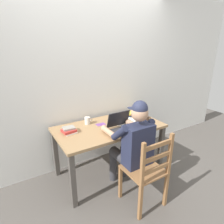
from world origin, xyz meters
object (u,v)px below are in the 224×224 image
at_px(coffee_mug_white, 87,121).
at_px(coffee_mug_dark, 147,119).
at_px(seated_person, 132,143).
at_px(book_stack_side, 130,114).
at_px(laptop, 122,126).
at_px(wooden_chair, 147,171).
at_px(landscape_photo_print, 101,124).
at_px(desk, 109,132).
at_px(book_stack_main, 69,130).
at_px(computer_mouse, 140,127).

height_order(coffee_mug_white, coffee_mug_dark, coffee_mug_white).
height_order(seated_person, book_stack_side, seated_person).
bearing_deg(laptop, wooden_chair, -94.01).
bearing_deg(landscape_photo_print, wooden_chair, -80.33).
bearing_deg(wooden_chair, book_stack_side, 65.19).
height_order(desk, book_stack_side, book_stack_side).
distance_m(laptop, book_stack_main, 0.68).
height_order(seated_person, laptop, seated_person).
height_order(computer_mouse, coffee_mug_white, coffee_mug_white).
distance_m(seated_person, wooden_chair, 0.36).
bearing_deg(landscape_photo_print, seated_person, -76.64).
distance_m(laptop, book_stack_side, 0.52).
xyz_separation_m(seated_person, book_stack_side, (0.42, 0.63, 0.09)).
bearing_deg(landscape_photo_print, book_stack_side, 7.71).
relative_size(wooden_chair, coffee_mug_dark, 8.20).
xyz_separation_m(desk, computer_mouse, (0.32, -0.26, 0.11)).
relative_size(laptop, book_stack_main, 1.80).
bearing_deg(book_stack_side, coffee_mug_dark, -79.14).
bearing_deg(seated_person, wooden_chair, -90.00).
xyz_separation_m(wooden_chair, laptop, (0.04, 0.56, 0.34)).
relative_size(seated_person, coffee_mug_white, 10.96).
bearing_deg(book_stack_side, computer_mouse, -108.97).
height_order(seated_person, coffee_mug_white, seated_person).
xyz_separation_m(seated_person, computer_mouse, (0.28, 0.20, 0.07)).
bearing_deg(book_stack_main, desk, -8.80).
height_order(book_stack_main, landscape_photo_print, book_stack_main).
distance_m(desk, landscape_photo_print, 0.16).
xyz_separation_m(seated_person, coffee_mug_white, (-0.27, 0.69, 0.11)).
bearing_deg(book_stack_main, computer_mouse, -21.77).
height_order(wooden_chair, coffee_mug_dark, wooden_chair).
bearing_deg(desk, coffee_mug_dark, -16.34).
bearing_deg(book_stack_side, wooden_chair, -114.81).
distance_m(laptop, coffee_mug_white, 0.51).
xyz_separation_m(laptop, book_stack_main, (-0.63, 0.27, -0.02)).
height_order(wooden_chair, laptop, laptop).
distance_m(coffee_mug_white, book_stack_main, 0.35).
relative_size(wooden_chair, computer_mouse, 9.44).
bearing_deg(landscape_photo_print, coffee_mug_dark, -22.30).
bearing_deg(coffee_mug_dark, computer_mouse, -153.51).
relative_size(wooden_chair, laptop, 2.86).
bearing_deg(landscape_photo_print, book_stack_main, -174.43).
bearing_deg(seated_person, coffee_mug_white, 111.28).
distance_m(wooden_chair, book_stack_side, 1.06).
relative_size(seated_person, book_stack_side, 6.98).
bearing_deg(coffee_mug_dark, book_stack_main, 167.40).
xyz_separation_m(wooden_chair, book_stack_main, (-0.59, 0.83, 0.32)).
distance_m(computer_mouse, coffee_mug_white, 0.73).
height_order(wooden_chair, landscape_photo_print, wooden_chair).
xyz_separation_m(coffee_mug_dark, book_stack_side, (-0.06, 0.33, -0.01)).
bearing_deg(coffee_mug_white, laptop, -52.87).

